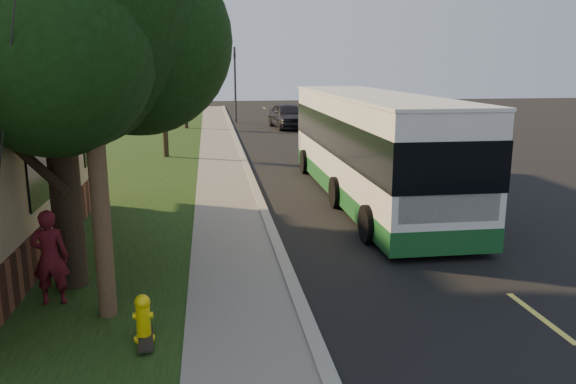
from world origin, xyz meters
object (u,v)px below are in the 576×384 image
(skateboard_main, at_px, (146,339))
(leafy_tree, at_px, (53,10))
(bare_tree_near, at_px, (164,111))
(bare_tree_far, at_px, (185,99))
(utility_pole, at_px, (87,37))
(traffic_signal, at_px, (235,79))
(distant_car, at_px, (288,116))
(fire_hydrant, at_px, (143,318))
(transit_bus, at_px, (370,144))
(skateboarder, at_px, (50,257))

(skateboard_main, bearing_deg, leafy_tree, 120.17)
(bare_tree_near, xyz_separation_m, bare_tree_far, (0.50, 12.00, -0.15))
(leafy_tree, relative_size, skateboard_main, 8.83)
(utility_pole, distance_m, leafy_tree, 1.94)
(traffic_signal, relative_size, distant_car, 1.10)
(utility_pole, relative_size, bare_tree_near, 2.11)
(fire_hydrant, relative_size, traffic_signal, 0.13)
(distant_car, bearing_deg, skateboard_main, -107.64)
(fire_hydrant, relative_size, leafy_tree, 0.09)
(transit_bus, xyz_separation_m, skateboarder, (-7.85, -7.29, -0.85))
(leafy_tree, height_order, skateboarder, leafy_tree)
(skateboard_main, height_order, distant_car, distant_car)
(fire_hydrant, bearing_deg, skateboarder, 136.94)
(bare_tree_near, distance_m, bare_tree_far, 12.01)
(fire_hydrant, xyz_separation_m, transit_bus, (6.11, 8.91, 1.35))
(leafy_tree, bearing_deg, skateboarder, -99.29)
(transit_bus, height_order, skateboard_main, transit_bus)
(transit_bus, bearing_deg, skateboarder, -137.14)
(utility_pole, xyz_separation_m, transit_bus, (6.82, 7.92, -2.85))
(transit_bus, height_order, distant_car, transit_bus)
(skateboard_main, bearing_deg, distant_car, 77.93)
(leafy_tree, bearing_deg, skateboard_main, -59.83)
(leafy_tree, xyz_separation_m, skateboarder, (-0.17, -1.02, -4.24))
(leafy_tree, xyz_separation_m, traffic_signal, (4.67, 31.35, -2.00))
(leafy_tree, relative_size, skateboarder, 4.54)
(bare_tree_near, distance_m, distant_car, 13.84)
(utility_pole, bearing_deg, traffic_signal, 83.42)
(transit_bus, relative_size, skateboard_main, 14.01)
(bare_tree_near, height_order, skateboard_main, bare_tree_near)
(bare_tree_near, relative_size, bare_tree_far, 1.07)
(fire_hydrant, relative_size, skateboard_main, 0.84)
(skateboarder, xyz_separation_m, distant_car, (8.15, 28.06, -0.08))
(utility_pole, bearing_deg, skateboard_main, -56.22)
(bare_tree_far, xyz_separation_m, transit_bus, (6.51, -21.09, -0.22))
(bare_tree_near, height_order, transit_bus, bare_tree_near)
(fire_hydrant, xyz_separation_m, skateboard_main, (0.04, -0.11, -0.30))
(utility_pole, distance_m, skateboard_main, 4.69)
(leafy_tree, height_order, bare_tree_far, leafy_tree)
(leafy_tree, distance_m, bare_tree_near, 15.66)
(fire_hydrant, bearing_deg, transit_bus, 55.55)
(skateboarder, relative_size, skateboard_main, 1.95)
(bare_tree_far, xyz_separation_m, skateboard_main, (0.44, -30.11, -1.87))
(utility_pole, relative_size, transit_bus, 0.73)
(fire_hydrant, distance_m, leafy_tree, 5.65)
(utility_pole, xyz_separation_m, leafy_tree, (-0.87, 1.66, 0.54))
(bare_tree_far, bearing_deg, traffic_signal, 48.81)
(distant_car, bearing_deg, leafy_tree, -112.01)
(traffic_signal, bearing_deg, bare_tree_near, -104.04)
(leafy_tree, bearing_deg, bare_tree_near, 87.50)
(bare_tree_near, bearing_deg, skateboard_main, -87.04)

